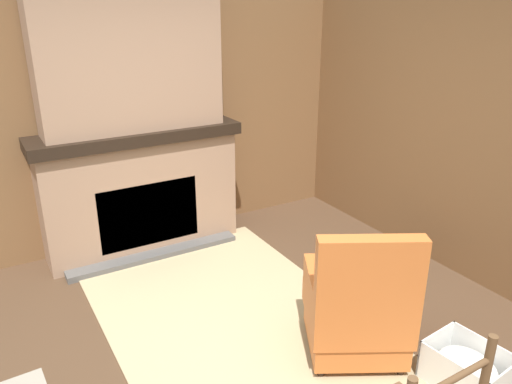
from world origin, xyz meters
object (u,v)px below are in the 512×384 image
(firewood_stack, at_px, (372,260))
(laundry_basket, at_px, (467,368))
(armchair, at_px, (358,311))
(storage_case, at_px, (186,114))
(oil_lamp_vase, at_px, (56,127))
(decorative_plate_on_mantel, at_px, (138,114))

(firewood_stack, relative_size, laundry_basket, 0.98)
(armchair, relative_size, storage_case, 3.71)
(oil_lamp_vase, height_order, storage_case, oil_lamp_vase)
(armchair, height_order, firewood_stack, armchair)
(armchair, bearing_deg, storage_case, 33.52)
(firewood_stack, height_order, storage_case, storage_case)
(firewood_stack, relative_size, oil_lamp_vase, 1.95)
(armchair, bearing_deg, firewood_stack, -19.38)
(firewood_stack, height_order, decorative_plate_on_mantel, decorative_plate_on_mantel)
(firewood_stack, relative_size, storage_case, 1.84)
(firewood_stack, xyz_separation_m, laundry_basket, (1.39, -0.47, 0.01))
(armchair, xyz_separation_m, decorative_plate_on_mantel, (-2.45, -0.68, 0.98))
(storage_case, xyz_separation_m, decorative_plate_on_mantel, (-0.02, -0.48, 0.05))
(armchair, distance_m, decorative_plate_on_mantel, 2.72)
(oil_lamp_vase, bearing_deg, laundry_basket, 31.28)
(armchair, xyz_separation_m, firewood_stack, (-0.79, 0.89, -0.23))
(firewood_stack, bearing_deg, oil_lamp_vase, -125.35)
(firewood_stack, distance_m, decorative_plate_on_mantel, 2.58)
(firewood_stack, distance_m, oil_lamp_vase, 3.07)
(decorative_plate_on_mantel, bearing_deg, armchair, 15.48)
(laundry_basket, relative_size, storage_case, 1.88)
(armchair, xyz_separation_m, oil_lamp_vase, (-2.43, -1.42, 0.95))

